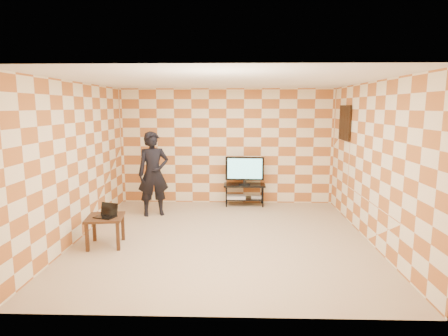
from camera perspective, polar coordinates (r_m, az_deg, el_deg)
The scene contains 14 objects.
floor at distance 6.68m, azimuth -0.16°, elevation -10.63°, with size 5.00×5.00×0.00m, color #C4AD8A.
wall_back at distance 8.83m, azimuth 0.37°, elevation 3.28°, with size 5.00×0.02×2.70m, color #FBE9BE.
wall_front at distance 3.89m, azimuth -1.36°, elevation -4.48°, with size 5.00×0.02×2.70m, color #FBE9BE.
wall_left at distance 6.90m, azimuth -21.40°, elevation 0.93°, with size 0.02×5.00×2.70m, color #FBE9BE.
wall_right at distance 6.75m, azimuth 21.57°, elevation 0.75°, with size 0.02×5.00×2.70m, color #FBE9BE.
ceiling at distance 6.29m, azimuth -0.17°, elevation 13.15°, with size 5.00×5.00×0.02m, color white.
wall_art at distance 8.15m, azimuth 17.95°, elevation 6.56°, with size 0.04×0.72×0.72m.
tv_stand at distance 8.73m, azimuth 3.14°, elevation -3.36°, with size 0.95×0.43×0.50m.
tv at distance 8.63m, azimuth 3.17°, elevation -0.18°, with size 0.89×0.18×0.64m.
dvd_player at distance 8.73m, azimuth 1.86°, elevation -4.41°, with size 0.43×0.30×0.07m, color silver.
game_console at distance 8.80m, azimuth 4.96°, elevation -4.39°, with size 0.23×0.17×0.05m, color silver.
side_table at distance 6.52m, azimuth -17.66°, elevation -7.79°, with size 0.64×0.64×0.50m.
laptop at distance 6.46m, azimuth -17.42°, elevation -6.65°, with size 0.39×0.34×0.21m.
person at distance 7.99m, azimuth -10.71°, elevation -0.88°, with size 0.65×0.42×1.78m, color black.
Camera 1 is at (0.20, -6.28, 2.28)m, focal length 30.00 mm.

